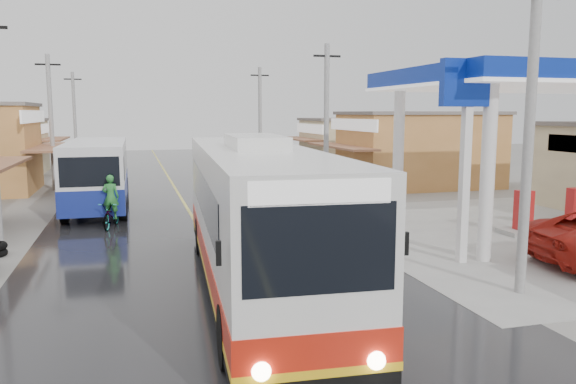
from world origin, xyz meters
name	(u,v)px	position (x,y,z in m)	size (l,w,h in m)	color
ground	(254,320)	(0.00, 0.00, 0.00)	(120.00, 120.00, 0.00)	slate
road	(188,210)	(0.00, 15.00, 0.01)	(12.00, 90.00, 0.02)	black
centre_line	(188,209)	(0.00, 15.00, 0.02)	(0.15, 90.00, 0.01)	#D8CC4C
shopfronts_right	(496,206)	(15.00, 12.00, 0.00)	(11.00, 44.00, 4.80)	beige
utility_poles_left	(33,213)	(-7.00, 16.00, 0.00)	(1.60, 50.00, 8.00)	gray
utility_poles_right	(326,203)	(7.00, 15.00, 0.00)	(1.60, 36.00, 8.00)	gray
coach_bus	(255,216)	(0.52, 2.24, 1.94)	(3.67, 13.06, 4.03)	silver
second_bus	(98,173)	(-4.12, 16.45, 1.75)	(2.73, 9.80, 3.25)	silver
cyclist	(111,211)	(-3.38, 11.46, 0.72)	(1.17, 2.14, 2.19)	black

